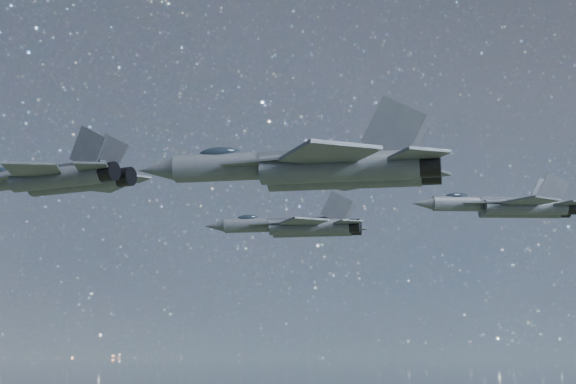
{
  "coord_description": "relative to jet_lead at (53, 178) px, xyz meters",
  "views": [
    {
      "loc": [
        6.53,
        -73.99,
        144.19
      ],
      "look_at": [
        3.18,
        -1.93,
        157.8
      ],
      "focal_mm": 55.0,
      "sensor_mm": 36.0,
      "label": 1
    }
  ],
  "objects": [
    {
      "name": "jet_left",
      "position": [
        18.57,
        24.0,
        -0.39
      ],
      "size": [
        17.56,
        12.24,
        4.42
      ],
      "rotation": [
        0.0,
        0.0,
        -0.13
      ],
      "color": "#343A42"
    },
    {
      "name": "jet_lead",
      "position": [
        0.0,
        0.0,
        0.0
      ],
      "size": [
        17.96,
        11.81,
        4.61
      ],
      "rotation": [
        0.0,
        0.0,
        -0.41
      ],
      "color": "#343A42"
    },
    {
      "name": "jet_slot",
      "position": [
        37.96,
        11.19,
        -0.64
      ],
      "size": [
        15.33,
        10.76,
        3.87
      ],
      "rotation": [
        0.0,
        0.0,
        0.09
      ],
      "color": "#343A42"
    },
    {
      "name": "jet_right",
      "position": [
        21.1,
        -16.8,
        -2.99
      ],
      "size": [
        19.24,
        13.37,
        4.84
      ],
      "rotation": [
        0.0,
        0.0,
        -0.14
      ],
      "color": "#343A42"
    }
  ]
}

